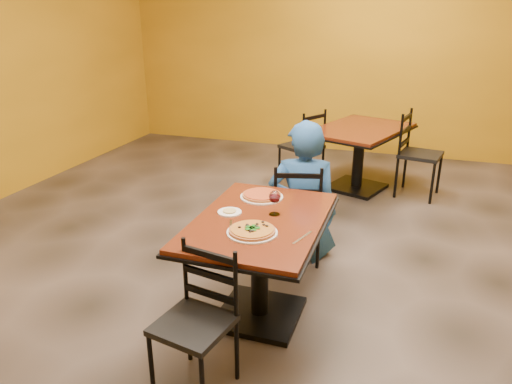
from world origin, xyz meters
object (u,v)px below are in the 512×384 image
(chair_second_right, at_px, (421,155))
(pizza_main, at_px, (252,230))
(chair_second_left, at_px, (302,147))
(wine_glass, at_px, (275,202))
(pizza_far, at_px, (262,195))
(table_main, at_px, (260,245))
(chair_main_near, at_px, (193,326))
(plate_far, at_px, (262,197))
(plate_main, at_px, (252,232))
(side_plate, at_px, (230,212))
(table_second, at_px, (359,144))
(diner, at_px, (303,190))
(chair_main_far, at_px, (297,211))

(chair_second_right, xyz_separation_m, pizza_main, (-0.96, -3.06, 0.29))
(chair_second_left, height_order, wine_glass, wine_glass)
(pizza_far, bearing_deg, chair_second_right, 66.16)
(table_main, height_order, chair_main_near, chair_main_near)
(chair_main_near, distance_m, pizza_main, 0.66)
(chair_second_left, height_order, plate_far, chair_second_left)
(chair_second_right, height_order, wine_glass, chair_second_right)
(pizza_main, bearing_deg, plate_main, 0.00)
(chair_second_right, bearing_deg, pizza_far, 167.66)
(table_main, relative_size, pizza_main, 4.33)
(table_main, relative_size, side_plate, 7.69)
(chair_second_right, bearing_deg, wine_glass, 173.00)
(table_second, height_order, chair_second_right, chair_second_right)
(table_main, height_order, chair_second_left, chair_second_left)
(chair_main_near, relative_size, pizza_main, 2.92)
(side_plate, bearing_deg, chair_second_left, 93.46)
(diner, height_order, pizza_main, diner)
(chair_second_left, bearing_deg, chair_main_far, 41.47)
(table_second, distance_m, chair_second_left, 0.70)
(plate_main, relative_size, pizza_main, 1.09)
(diner, height_order, pizza_far, diner)
(table_second, xyz_separation_m, chair_main_near, (-0.43, -3.59, -0.15))
(chair_main_near, relative_size, pizza_far, 2.96)
(chair_main_near, distance_m, pizza_far, 1.17)
(wine_glass, bearing_deg, side_plate, -166.74)
(chair_main_near, height_order, chair_main_far, chair_main_far)
(diner, height_order, plate_far, diner)
(chair_second_left, distance_m, chair_second_right, 1.38)
(table_main, bearing_deg, side_plate, 174.03)
(chair_second_right, distance_m, plate_far, 2.72)
(chair_second_right, relative_size, wine_glass, 5.37)
(table_second, relative_size, plate_main, 4.90)
(table_second, relative_size, wine_glass, 8.44)
(chair_second_right, relative_size, diner, 0.81)
(table_second, height_order, plate_far, plate_far)
(chair_main_far, height_order, side_plate, chair_main_far)
(chair_second_left, bearing_deg, chair_second_right, 119.20)
(chair_main_far, relative_size, pizza_main, 3.07)
(chair_second_left, xyz_separation_m, wine_glass, (0.46, -2.74, 0.38))
(chair_second_right, distance_m, diner, 2.04)
(chair_second_left, bearing_deg, chair_main_near, 33.32)
(plate_main, height_order, pizza_main, pizza_main)
(pizza_main, xyz_separation_m, plate_far, (-0.13, 0.59, -0.02))
(chair_main_far, bearing_deg, chair_second_right, -131.74)
(side_plate, bearing_deg, diner, 74.51)
(table_main, bearing_deg, plate_main, -83.85)
(diner, bearing_deg, plate_main, 75.89)
(side_plate, bearing_deg, chair_main_near, -83.52)
(chair_main_far, xyz_separation_m, diner, (0.03, 0.09, 0.16))
(pizza_main, bearing_deg, chair_second_right, 72.50)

